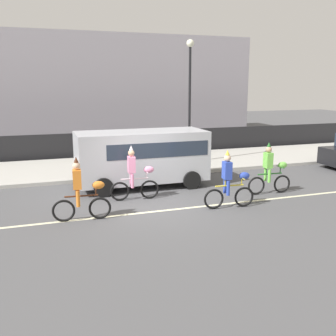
# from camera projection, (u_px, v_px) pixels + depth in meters

# --- Properties ---
(ground_plane) EXTENTS (80.00, 80.00, 0.00)m
(ground_plane) POSITION_uv_depth(u_px,v_px,m) (154.00, 207.00, 12.94)
(ground_plane) COLOR #4C4C4F
(road_centre_line) EXTENTS (36.00, 0.14, 0.01)m
(road_centre_line) POSITION_uv_depth(u_px,v_px,m) (158.00, 211.00, 12.48)
(road_centre_line) COLOR beige
(road_centre_line) RESTS_ON ground
(sidewalk_curb) EXTENTS (60.00, 5.00, 0.15)m
(sidewalk_curb) POSITION_uv_depth(u_px,v_px,m) (115.00, 166.00, 18.94)
(sidewalk_curb) COLOR #ADAAA3
(sidewalk_curb) RESTS_ON ground
(fence_line) EXTENTS (40.00, 0.08, 1.40)m
(fence_line) POSITION_uv_depth(u_px,v_px,m) (104.00, 145.00, 21.49)
(fence_line) COLOR black
(fence_line) RESTS_ON ground
(building_backdrop) EXTENTS (28.00, 8.00, 7.23)m
(building_backdrop) POSITION_uv_depth(u_px,v_px,m) (47.00, 89.00, 28.05)
(building_backdrop) COLOR #99939E
(building_backdrop) RESTS_ON ground
(parade_cyclist_orange) EXTENTS (1.72, 0.50, 1.92)m
(parade_cyclist_orange) POSITION_uv_depth(u_px,v_px,m) (82.00, 193.00, 11.48)
(parade_cyclist_orange) COLOR black
(parade_cyclist_orange) RESTS_ON ground
(parade_cyclist_pink) EXTENTS (1.72, 0.50, 1.92)m
(parade_cyclist_pink) POSITION_uv_depth(u_px,v_px,m) (135.00, 176.00, 13.56)
(parade_cyclist_pink) COLOR black
(parade_cyclist_pink) RESTS_ON ground
(parade_cyclist_cobalt) EXTENTS (1.72, 0.50, 1.92)m
(parade_cyclist_cobalt) POSITION_uv_depth(u_px,v_px,m) (230.00, 183.00, 12.66)
(parade_cyclist_cobalt) COLOR black
(parade_cyclist_cobalt) RESTS_ON ground
(parade_cyclist_lime) EXTENTS (1.72, 0.50, 1.92)m
(parade_cyclist_lime) POSITION_uv_depth(u_px,v_px,m) (270.00, 171.00, 14.32)
(parade_cyclist_lime) COLOR black
(parade_cyclist_lime) RESTS_ON ground
(parked_van_silver) EXTENTS (5.00, 2.22, 2.18)m
(parked_van_silver) POSITION_uv_depth(u_px,v_px,m) (143.00, 154.00, 15.30)
(parked_van_silver) COLOR silver
(parked_van_silver) RESTS_ON ground
(street_lamp_post) EXTENTS (0.36, 0.36, 5.86)m
(street_lamp_post) POSITION_uv_depth(u_px,v_px,m) (190.00, 83.00, 18.74)
(street_lamp_post) COLOR black
(street_lamp_post) RESTS_ON sidewalk_curb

